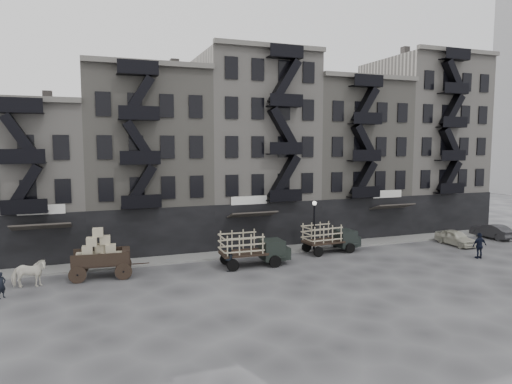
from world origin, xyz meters
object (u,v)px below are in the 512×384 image
object	(u,v)px
stake_truck_east	(330,236)
pedestrian_west	(1,285)
car_far	(492,231)
horse	(29,273)
policeman	(479,246)
pedestrian_mid	(229,260)
stake_truck_west	(253,246)
car_east	(456,238)
wagon	(99,250)

from	to	relation	value
stake_truck_east	pedestrian_west	distance (m)	24.09
stake_truck_east	car_far	size ratio (longest dim) A/B	1.21
car_far	horse	bearing A→B (deg)	0.34
stake_truck_east	policeman	bearing A→B (deg)	-34.42
stake_truck_east	policeman	world-z (taller)	stake_truck_east
pedestrian_mid	horse	bearing A→B (deg)	-46.05
stake_truck_west	pedestrian_west	size ratio (longest dim) A/B	3.33
car_east	policeman	world-z (taller)	policeman
car_east	policeman	bearing A→B (deg)	-113.53
stake_truck_west	pedestrian_mid	xyz separation A→B (m)	(-2.08, -0.74, -0.66)
horse	car_far	bearing A→B (deg)	-81.54
wagon	stake_truck_east	world-z (taller)	wagon
stake_truck_west	pedestrian_west	bearing A→B (deg)	-172.63
wagon	stake_truck_west	world-z (taller)	wagon
stake_truck_east	policeman	size ratio (longest dim) A/B	2.45
car_far	wagon	bearing A→B (deg)	-0.60
wagon	stake_truck_west	size ratio (longest dim) A/B	0.79
stake_truck_west	stake_truck_east	bearing A→B (deg)	14.85
horse	policeman	size ratio (longest dim) A/B	1.04
stake_truck_west	policeman	bearing A→B (deg)	-11.56
car_far	policeman	world-z (taller)	policeman
car_far	pedestrian_west	world-z (taller)	pedestrian_west
stake_truck_east	wagon	bearing A→B (deg)	178.99
horse	car_east	world-z (taller)	horse
stake_truck_east	pedestrian_mid	distance (m)	9.96
wagon	pedestrian_west	bearing A→B (deg)	-152.00
car_east	policeman	size ratio (longest dim) A/B	1.94
horse	pedestrian_mid	world-z (taller)	horse
car_far	stake_truck_east	bearing A→B (deg)	-2.64
wagon	pedestrian_mid	distance (m)	8.89
horse	policeman	xyz separation A→B (m)	(32.63, -4.32, 0.12)
wagon	pedestrian_mid	xyz separation A→B (m)	(8.68, -1.58, -1.12)
pedestrian_west	policeman	size ratio (longest dim) A/B	0.77
policeman	car_far	bearing A→B (deg)	-136.09
pedestrian_mid	policeman	distance (m)	19.99
horse	pedestrian_west	size ratio (longest dim) A/B	1.36
pedestrian_mid	car_far	bearing A→B (deg)	142.18
car_east	wagon	bearing A→B (deg)	178.45
car_east	car_far	xyz separation A→B (m)	(5.59, 1.17, 0.01)
stake_truck_west	car_far	distance (m)	25.13
car_far	pedestrian_mid	distance (m)	27.25
car_east	pedestrian_west	xyz separation A→B (m)	(-35.80, -1.77, 0.11)
car_far	pedestrian_mid	world-z (taller)	pedestrian_mid
stake_truck_east	pedestrian_mid	size ratio (longest dim) A/B	3.08
pedestrian_mid	policeman	bearing A→B (deg)	127.74
wagon	car_far	distance (m)	35.87
wagon	car_east	size ratio (longest dim) A/B	1.04
stake_truck_east	car_far	distance (m)	17.55
wagon	car_east	xyz separation A→B (m)	(30.26, -0.63, -1.25)
horse	stake_truck_west	size ratio (longest dim) A/B	0.41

